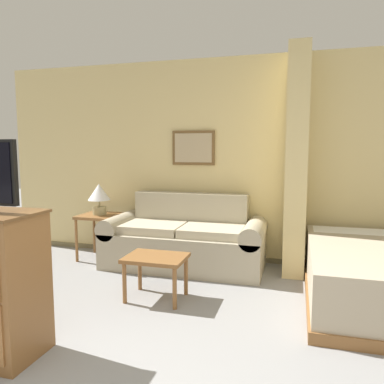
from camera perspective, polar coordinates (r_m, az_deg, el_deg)
wall_back at (r=4.91m, az=4.48°, el=4.73°), size 6.22×0.16×2.60m
wall_partition_pillar at (r=4.48m, az=15.64°, el=4.38°), size 0.24×0.56×2.60m
couch at (r=4.67m, az=-1.14°, el=-7.39°), size 1.97×0.84×0.89m
coffee_table at (r=3.69m, az=-5.53°, el=-10.65°), size 0.58×0.44×0.43m
side_table at (r=5.10m, az=-13.86°, el=-4.34°), size 0.50×0.50×0.59m
table_lamp at (r=5.05m, az=-13.97°, el=-0.43°), size 0.29×0.29×0.41m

